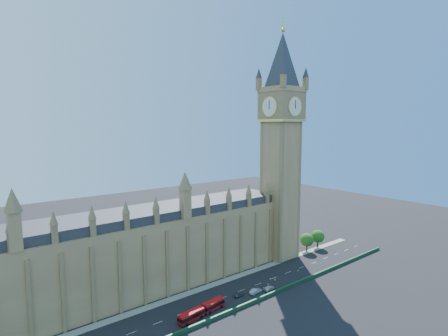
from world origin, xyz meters
TOP-DOWN VIEW (x-y plane):
  - ground at (0.00, 0.00)m, footprint 400.00×400.00m
  - palace_westminster at (-25.00, 22.00)m, footprint 120.00×20.00m
  - elizabeth_tower at (38.00, 13.99)m, footprint 20.59×20.59m
  - bridge_parapet at (0.00, -9.00)m, footprint 160.00×0.60m
  - kerb_north at (0.00, 9.50)m, footprint 160.00×3.00m
  - tree_east_near at (52.22, 10.08)m, footprint 6.00×6.00m
  - tree_east_far at (60.22, 10.08)m, footprint 6.00×6.00m
  - red_bus at (-15.74, -4.64)m, footprint 16.94×4.46m
  - car_grey at (0.45, -2.68)m, footprint 3.82×1.55m
  - car_silver at (6.42, -4.46)m, footprint 5.01×2.10m
  - car_white at (11.77, -5.55)m, footprint 4.61×2.07m
  - cone_a at (14.00, -2.83)m, footprint 0.46×0.46m
  - cone_b at (17.82, -0.35)m, footprint 0.48×0.48m
  - cone_c at (18.72, -1.83)m, footprint 0.53×0.53m
  - cone_d at (31.92, -1.66)m, footprint 0.46×0.46m

SIDE VIEW (x-z plane):
  - ground at x=0.00m, z-range 0.00..0.00m
  - kerb_north at x=0.00m, z-range 0.00..0.16m
  - cone_d at x=31.92m, z-range 0.00..0.69m
  - cone_a at x=14.00m, z-range 0.00..0.73m
  - cone_c at x=18.72m, z-range 0.00..0.73m
  - cone_b at x=17.82m, z-range -0.01..0.76m
  - bridge_parapet at x=0.00m, z-range 0.00..1.20m
  - car_grey at x=0.45m, z-range 0.00..1.30m
  - car_white at x=11.77m, z-range 0.00..1.31m
  - car_silver at x=6.42m, z-range 0.00..1.61m
  - red_bus at x=-15.74m, z-range 0.08..2.93m
  - tree_east_near at x=52.22m, z-range 1.39..9.89m
  - tree_east_far at x=60.22m, z-range 1.39..9.89m
  - palace_westminster at x=-25.00m, z-range -0.14..27.86m
  - elizabeth_tower at x=38.00m, z-range 2.06..107.06m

